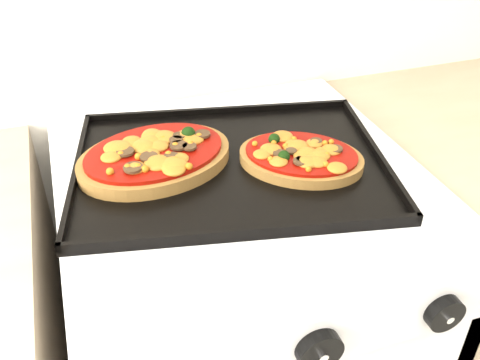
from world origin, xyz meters
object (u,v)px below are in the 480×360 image
object	(u,v)px
stove	(241,347)
baking_tray	(230,163)
pizza_right	(301,156)
pizza_left	(155,155)

from	to	relation	value
stove	baking_tray	distance (m)	0.47
pizza_right	pizza_left	bearing A→B (deg)	161.99
baking_tray	pizza_left	size ratio (longest dim) A/B	1.98
stove	pizza_right	size ratio (longest dim) A/B	4.44
stove	pizza_right	distance (m)	0.49
stove	pizza_left	xyz separation A→B (m)	(-0.13, 0.05, 0.48)
baking_tray	pizza_left	bearing A→B (deg)	174.16
pizza_left	pizza_right	distance (m)	0.24
baking_tray	pizza_right	bearing A→B (deg)	-7.21
baking_tray	pizza_right	size ratio (longest dim) A/B	2.47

